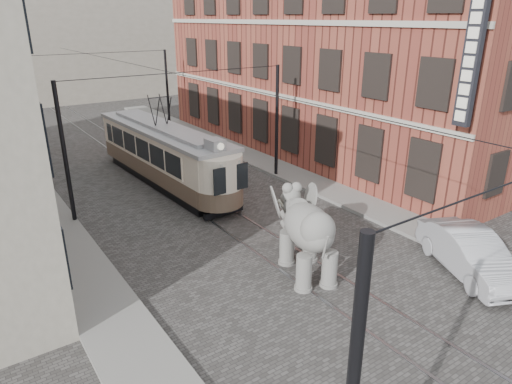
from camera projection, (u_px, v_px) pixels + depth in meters
ground at (262, 241)px, 17.97m from camera, size 120.00×120.00×0.00m
tram_rails at (262, 241)px, 17.96m from camera, size 1.54×80.00×0.02m
sidewalk_right at (367, 206)px, 21.11m from camera, size 2.00×60.00×0.15m
sidewalk_left at (95, 292)px, 14.51m from camera, size 2.00×60.00×0.15m
brick_building at (323, 56)px, 28.55m from camera, size 8.00×26.00×12.00m
distant_block at (35, 30)px, 46.22m from camera, size 28.00×10.00×14.00m
catenary at (195, 141)px, 20.63m from camera, size 11.00×30.20×6.00m
tram at (162, 141)px, 23.56m from camera, size 2.92×11.60×4.56m
elephant at (308, 238)px, 15.21m from camera, size 3.86×5.08×2.76m
parked_car at (470, 253)px, 15.53m from camera, size 3.37×4.82×1.50m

